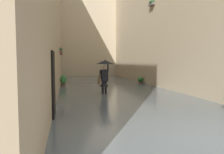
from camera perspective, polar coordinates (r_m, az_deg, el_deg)
name	(u,v)px	position (r m, az deg, el deg)	size (l,w,h in m)	color
ground_plane	(107,88)	(15.40, -1.45, -2.94)	(60.00, 60.00, 0.00)	slate
flood_water	(107,87)	(15.39, -1.45, -2.63)	(7.37, 28.14, 0.17)	#515B60
building_facade_left	(162,17)	(16.93, 13.10, 15.37)	(2.04, 26.14, 10.46)	beige
building_facade_far	(88,36)	(27.33, -6.30, 10.88)	(10.17, 1.80, 10.29)	beige
person_wading	(105,70)	(11.38, -1.97, 1.84)	(1.01, 1.01, 2.04)	#2D2319
potted_plant_far_right	(63,81)	(15.28, -12.83, -1.10)	(0.43, 0.43, 0.96)	brown
potted_plant_mid_left	(141,81)	(17.36, 7.59, -0.94)	(0.46, 0.46, 0.66)	brown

